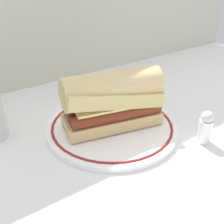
% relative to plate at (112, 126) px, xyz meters
% --- Properties ---
extents(ground_plane, '(1.50, 1.50, 0.00)m').
position_rel_plate_xyz_m(ground_plane, '(0.01, -0.03, -0.01)').
color(ground_plane, silver).
extents(plate, '(0.29, 0.29, 0.01)m').
position_rel_plate_xyz_m(plate, '(0.00, 0.00, 0.00)').
color(plate, white).
rests_on(plate, ground_plane).
extents(sausage_sandwich, '(0.22, 0.13, 0.12)m').
position_rel_plate_xyz_m(sausage_sandwich, '(-0.00, 0.00, 0.07)').
color(sausage_sandwich, '#D6B474').
rests_on(sausage_sandwich, plate).
extents(salt_shaker, '(0.03, 0.03, 0.07)m').
position_rel_plate_xyz_m(salt_shaker, '(0.13, -0.15, 0.03)').
color(salt_shaker, white).
rests_on(salt_shaker, ground_plane).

